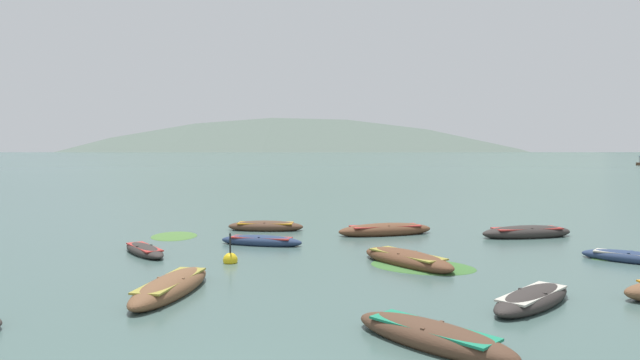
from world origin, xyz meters
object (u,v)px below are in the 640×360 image
(rowboat_2, at_px, (630,257))
(rowboat_12, at_px, (266,226))
(rowboat_3, at_px, (527,232))
(rowboat_9, at_px, (432,336))
(rowboat_7, at_px, (385,230))
(mooring_buoy, at_px, (230,260))
(rowboat_1, at_px, (171,287))
(rowboat_11, at_px, (144,250))
(rowboat_5, at_px, (261,241))
(rowboat_0, at_px, (532,299))
(rowboat_8, at_px, (407,259))

(rowboat_2, distance_m, rowboat_12, 15.36)
(rowboat_3, distance_m, rowboat_9, 15.34)
(rowboat_7, relative_size, mooring_buoy, 3.97)
(rowboat_1, bearing_deg, rowboat_11, 116.73)
(rowboat_11, xyz_separation_m, mooring_buoy, (3.54, -1.45, -0.03))
(rowboat_3, distance_m, mooring_buoy, 13.52)
(rowboat_5, bearing_deg, rowboat_11, -151.89)
(rowboat_5, bearing_deg, rowboat_2, -11.62)
(rowboat_5, bearing_deg, rowboat_0, -46.04)
(rowboat_3, xyz_separation_m, mooring_buoy, (-11.99, -6.24, -0.09))
(rowboat_9, bearing_deg, rowboat_0, 45.34)
(rowboat_0, distance_m, mooring_buoy, 9.85)
(rowboat_1, relative_size, rowboat_9, 1.27)
(rowboat_0, bearing_deg, rowboat_9, -134.66)
(rowboat_5, bearing_deg, rowboat_3, 12.89)
(rowboat_1, relative_size, rowboat_12, 1.18)
(mooring_buoy, bearing_deg, rowboat_8, -0.58)
(rowboat_8, height_order, mooring_buoy, mooring_buoy)
(rowboat_7, bearing_deg, rowboat_5, -149.92)
(rowboat_1, height_order, rowboat_12, rowboat_1)
(rowboat_1, xyz_separation_m, rowboat_9, (6.42, -3.60, -0.01))
(rowboat_11, height_order, mooring_buoy, mooring_buoy)
(rowboat_8, relative_size, rowboat_11, 1.27)
(rowboat_5, xyz_separation_m, rowboat_8, (5.51, -3.67, 0.04))
(rowboat_5, distance_m, rowboat_8, 6.63)
(rowboat_1, distance_m, rowboat_2, 15.36)
(rowboat_1, bearing_deg, rowboat_7, 59.05)
(rowboat_0, xyz_separation_m, rowboat_9, (-2.92, -2.95, 0.02))
(rowboat_12, bearing_deg, mooring_buoy, -90.47)
(rowboat_0, relative_size, rowboat_11, 1.08)
(rowboat_2, height_order, rowboat_11, rowboat_2)
(rowboat_1, height_order, rowboat_5, rowboat_1)
(rowboat_3, bearing_deg, rowboat_9, -114.25)
(rowboat_11, bearing_deg, rowboat_3, 17.14)
(rowboat_11, height_order, rowboat_12, rowboat_12)
(rowboat_0, height_order, mooring_buoy, mooring_buoy)
(rowboat_3, bearing_deg, rowboat_12, 172.72)
(rowboat_1, xyz_separation_m, rowboat_11, (-2.82, 5.59, -0.06))
(rowboat_5, height_order, rowboat_7, rowboat_7)
(rowboat_0, height_order, rowboat_3, rowboat_3)
(rowboat_3, bearing_deg, rowboat_8, -133.45)
(rowboat_2, height_order, mooring_buoy, mooring_buoy)
(mooring_buoy, bearing_deg, rowboat_3, 27.50)
(rowboat_9, distance_m, rowboat_11, 13.03)
(mooring_buoy, bearing_deg, rowboat_0, -29.10)
(rowboat_3, distance_m, rowboat_8, 8.68)
(rowboat_0, xyz_separation_m, rowboat_1, (-9.33, 0.65, 0.03))
(rowboat_1, bearing_deg, rowboat_2, 19.08)
(rowboat_2, distance_m, rowboat_9, 11.83)
(rowboat_0, height_order, rowboat_1, rowboat_1)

